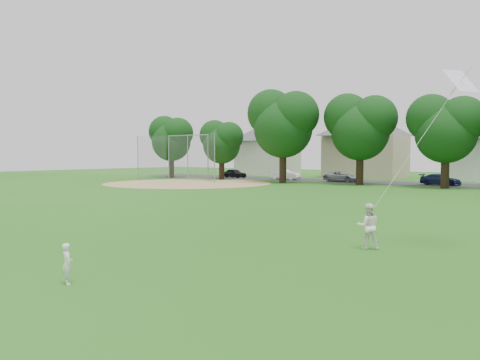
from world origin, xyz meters
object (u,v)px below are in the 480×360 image
Objects in this scene: toddler at (67,264)px; baseball_backstop at (184,158)px; older_boy at (368,226)px; kite at (414,149)px.

toddler is 45.74m from baseball_backstop.
older_boy is 0.12× the size of baseball_backstop.
kite is (5.07, 8.99, 2.71)m from toddler.
baseball_backstop reaches higher than toddler.
toddler is at bearing -119.40° from kite.
toddler is 10.67m from kite.
older_boy is 2.82m from kite.
baseball_backstop is (-33.92, 26.27, 1.99)m from older_boy.
older_boy is (3.93, 8.19, 0.25)m from toddler.
baseball_backstop is (-35.06, 25.47, -0.46)m from kite.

